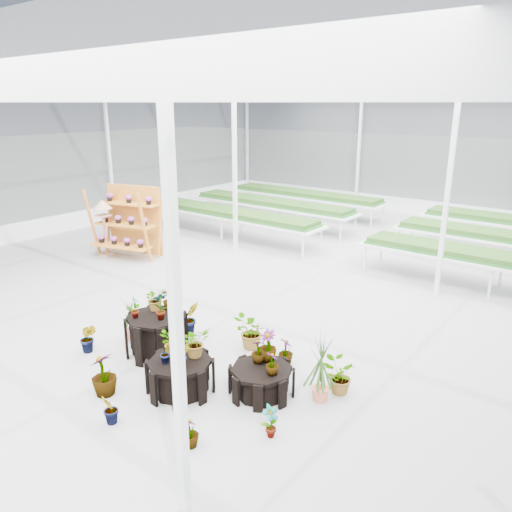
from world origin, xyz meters
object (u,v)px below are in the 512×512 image
Objects in this scene: plinth_mid at (181,376)px; bird_table at (104,228)px; plinth_low at (262,381)px; plinth_tall at (157,335)px; shelf_rack at (126,222)px.

bird_table reaches higher than plinth_mid.
plinth_tall is at bearing -177.40° from plinth_low.
bird_table is (-0.54, -0.35, -0.18)m from shelf_rack.
bird_table is (-7.77, 2.92, 0.59)m from plinth_low.
plinth_tall is 1.08× the size of plinth_low.
plinth_low is at bearing 2.60° from plinth_tall.
plinth_mid is 0.61× the size of bird_table.
plinth_mid is at bearing -47.60° from shelf_rack.
plinth_mid is 0.50× the size of shelf_rack.
plinth_tall is 6.36m from bird_table.
shelf_rack is at bearing 155.66° from plinth_low.
bird_table is at bearing 151.86° from plinth_mid.
shelf_rack reaches higher than plinth_mid.
plinth_low is at bearing -39.43° from shelf_rack.
plinth_tall is 6.09m from shelf_rack.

